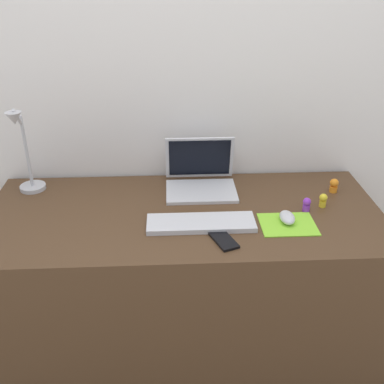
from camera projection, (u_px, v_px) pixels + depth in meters
ground_plane at (185, 347)px, 2.18m from camera, size 6.00×6.00×0.00m
back_wall at (181, 154)px, 2.14m from camera, size 2.78×0.05×1.66m
desk at (185, 286)px, 2.01m from camera, size 1.58×0.69×0.74m
laptop at (200, 176)px, 2.01m from camera, size 0.30×0.25×0.21m
keyboard at (201, 223)px, 1.75m from camera, size 0.41×0.13×0.02m
mousepad at (288, 224)px, 1.75m from camera, size 0.21×0.17×0.00m
mouse at (287, 217)px, 1.76m from camera, size 0.06×0.10×0.03m
cell_phone at (224, 240)px, 1.65m from camera, size 0.11×0.14×0.01m
desk_lamp at (24, 154)px, 1.91m from camera, size 0.11×0.16×0.38m
toy_figurine_yellow at (323, 200)px, 1.86m from camera, size 0.03×0.03×0.06m
toy_figurine_purple at (307, 204)px, 1.83m from camera, size 0.03×0.03×0.06m
toy_figurine_orange at (334, 185)px, 1.98m from camera, size 0.04×0.04×0.06m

